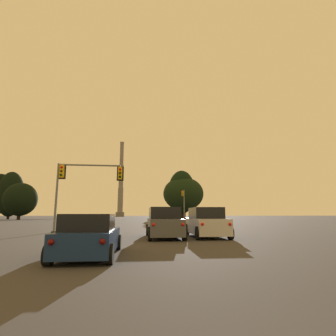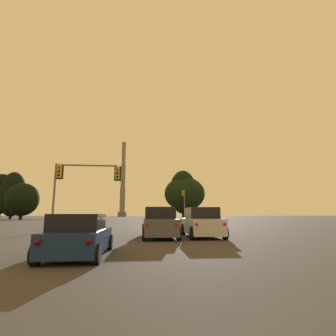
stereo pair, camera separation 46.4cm
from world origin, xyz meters
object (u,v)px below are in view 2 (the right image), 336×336
(hatchback_left_lane_second, at_px, (79,237))
(traffic_light_far_right, at_px, (184,201))
(suv_right_lane_front, at_px, (202,223))
(traffic_light_overhead_left, at_px, (78,179))
(smokestack, at_px, (123,187))
(suv_center_lane_front, at_px, (159,223))

(hatchback_left_lane_second, height_order, traffic_light_far_right, traffic_light_far_right)
(suv_right_lane_front, bearing_deg, traffic_light_overhead_left, 150.82)
(hatchback_left_lane_second, distance_m, smokestack, 159.77)
(hatchback_left_lane_second, relative_size, traffic_light_overhead_left, 0.73)
(suv_center_lane_front, xyz_separation_m, traffic_light_far_right, (7.16, 33.28, 3.09))
(hatchback_left_lane_second, height_order, traffic_light_overhead_left, traffic_light_overhead_left)
(suv_center_lane_front, relative_size, traffic_light_overhead_left, 0.88)
(suv_right_lane_front, distance_m, traffic_light_overhead_left, 11.21)
(suv_center_lane_front, bearing_deg, suv_right_lane_front, 5.76)
(traffic_light_overhead_left, relative_size, smokestack, 0.12)
(traffic_light_far_right, bearing_deg, suv_center_lane_front, -102.14)
(suv_right_lane_front, height_order, smokestack, smokestack)
(suv_center_lane_front, bearing_deg, traffic_light_far_right, 78.38)
(traffic_light_far_right, bearing_deg, suv_right_lane_front, -97.61)
(hatchback_left_lane_second, xyz_separation_m, traffic_light_far_right, (10.45, 40.30, 3.32))
(suv_center_lane_front, relative_size, smokestack, 0.10)
(suv_center_lane_front, xyz_separation_m, traffic_light_overhead_left, (-6.41, 5.74, 3.40))
(suv_right_lane_front, xyz_separation_m, smokestack, (-14.85, 151.22, 17.98))
(hatchback_left_lane_second, distance_m, suv_right_lane_front, 9.45)
(suv_center_lane_front, bearing_deg, hatchback_left_lane_second, -114.59)
(suv_right_lane_front, relative_size, smokestack, 0.10)
(suv_center_lane_front, xyz_separation_m, smokestack, (-12.10, 151.47, 17.98))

